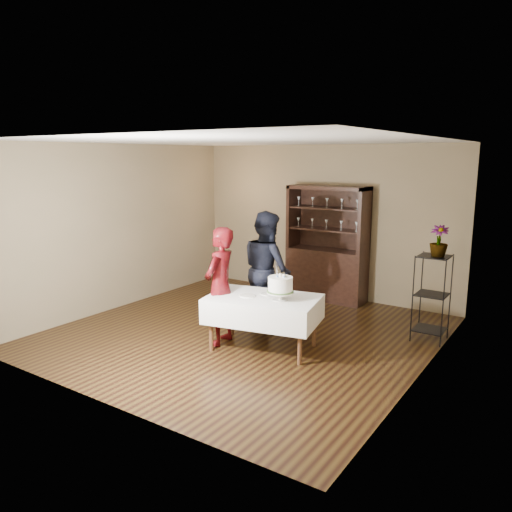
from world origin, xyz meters
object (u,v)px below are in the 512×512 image
Objects in this scene: cake_table at (263,309)px; potted_plant at (439,241)px; plant_etagere at (432,294)px; woman at (220,286)px; cake at (280,286)px; man at (267,269)px; china_hutch at (327,262)px.

potted_plant is at bearing 40.44° from cake_table.
plant_etagere is 0.75× the size of woman.
woman is at bearing -166.49° from cake_table.
woman is 0.88m from cake.
man is 1.14m from cake.
plant_etagere is at bearing 117.76° from woman.
man reaches higher than potted_plant.
man is at bearing -94.55° from china_hutch.
china_hutch is at bearing 153.17° from plant_etagere.
plant_etagere is 2.87× the size of potted_plant.
potted_plant is (1.52, 1.54, 0.50)m from cake.
cake is (0.74, -0.86, 0.04)m from man.
china_hutch reaches higher than plant_etagere.
cake_table is at bearing -139.56° from potted_plant.
cake_table is 0.91× the size of man.
china_hutch is 2.33m from plant_etagere.
china_hutch is at bearing 103.07° from cake.
potted_plant is (1.78, 1.52, 0.86)m from cake_table.
woman is (-2.33, -1.68, 0.15)m from plant_etagere.
china_hutch reaches higher than cake_table.
woman is at bearing 115.66° from man.
man reaches higher than cake_table.
cake is at bearing -3.32° from cake_table.
woman is 3.81× the size of potted_plant.
cake is 2.22m from potted_plant.
man reaches higher than cake.
woman is 0.93× the size of man.
cake_table is at bearing 95.46° from woman.
woman is at bearing -95.30° from china_hutch.
plant_etagere is at bearing -26.83° from china_hutch.
china_hutch is 1.26× the size of woman.
cake is at bearing -76.93° from china_hutch.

